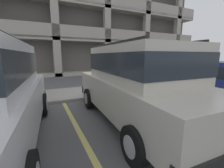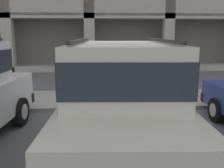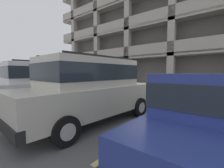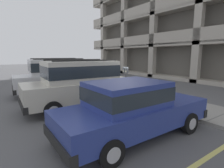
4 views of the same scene
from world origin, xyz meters
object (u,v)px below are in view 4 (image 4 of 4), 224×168
at_px(parking_meter_far, 74,67).
at_px(dark_hatchback, 132,107).
at_px(parking_meter_near, 125,74).
at_px(silver_suv, 81,82).
at_px(red_sedan, 58,75).
at_px(fire_hydrant, 91,79).

bearing_deg(parking_meter_far, dark_hatchback, -14.36).
relative_size(parking_meter_near, parking_meter_far, 1.00).
relative_size(silver_suv, parking_meter_far, 3.23).
distance_m(red_sedan, parking_meter_far, 4.29).
xyz_separation_m(red_sedan, fire_hydrant, (-1.20, 2.78, -0.62)).
distance_m(silver_suv, dark_hatchback, 3.32).
bearing_deg(dark_hatchback, red_sedan, 179.07).
distance_m(silver_suv, parking_meter_near, 2.56).
bearing_deg(dark_hatchback, parking_meter_near, 143.24).
height_order(red_sedan, dark_hatchback, red_sedan).
relative_size(red_sedan, fire_hydrant, 7.02).
bearing_deg(parking_meter_far, red_sedan, -34.89).
xyz_separation_m(silver_suv, dark_hatchback, (3.31, -0.06, -0.27)).
bearing_deg(fire_hydrant, parking_meter_far, -171.93).
xyz_separation_m(parking_meter_near, parking_meter_far, (-6.60, -0.03, 0.01)).
bearing_deg(red_sedan, dark_hatchback, 3.35).
relative_size(silver_suv, red_sedan, 0.99).
bearing_deg(parking_meter_far, silver_suv, -20.42).
bearing_deg(parking_meter_near, fire_hydrant, 176.03).
bearing_deg(parking_meter_near, red_sedan, -141.12).
xyz_separation_m(red_sedan, parking_meter_far, (-3.52, 2.45, 0.15)).
xyz_separation_m(dark_hatchback, parking_meter_far, (-10.07, 2.58, 0.42)).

